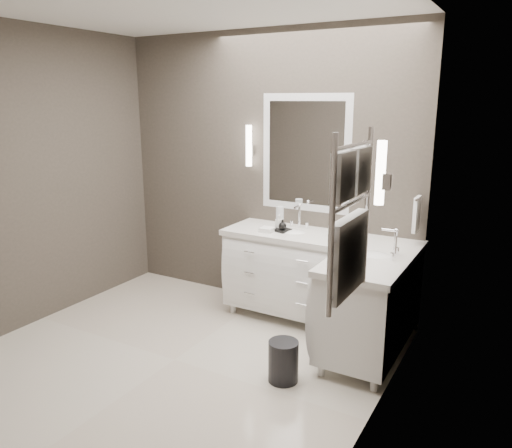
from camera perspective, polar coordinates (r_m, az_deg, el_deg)
The scene contains 19 objects.
floor at distance 4.23m, azimuth -9.31°, elevation -15.12°, with size 3.20×3.00×0.01m, color beige.
wall_back at distance 5.00m, azimuth 0.95°, elevation 6.08°, with size 3.20×0.01×2.70m, color #413B34.
wall_left at distance 4.94m, azimuth -24.71°, elevation 4.69°, with size 0.01×3.00×2.70m, color #413B34.
wall_right at distance 3.02m, azimuth 14.08°, elevation 0.35°, with size 0.01×3.00×2.70m, color #413B34.
vanity_back at distance 4.76m, azimuth 4.06°, elevation -5.09°, with size 1.24×0.59×0.97m.
vanity_right at distance 4.19m, azimuth 13.06°, elevation -8.19°, with size 0.59×1.24×0.97m.
mirror_back at distance 4.76m, azimuth 5.66°, elevation 8.04°, with size 0.90×0.02×1.10m.
mirror_right at distance 3.76m, azimuth 17.37°, elevation 5.86°, with size 0.02×0.90×1.10m.
sconce_back at distance 4.97m, azimuth -0.82°, elevation 8.84°, with size 0.06×0.06×0.40m.
sconce_right at distance 3.21m, azimuth 14.04°, elevation 5.54°, with size 0.06×0.06×0.40m.
towel_bar_corner at distance 4.38m, azimuth 17.89°, elevation 1.15°, with size 0.03×0.22×0.30m.
towel_ladder at distance 2.66m, azimuth 10.65°, elevation -0.40°, with size 0.06×0.58×0.90m.
waste_bin at distance 3.84m, azimuth 3.14°, elevation -15.39°, with size 0.23×0.23×0.32m, color black.
amenity_tray_back at distance 4.66m, azimuth 2.87°, elevation -0.65°, with size 0.17×0.13×0.03m, color black.
amenity_tray_right at distance 3.89m, azimuth 11.31°, elevation -3.90°, with size 0.12×0.16×0.02m, color black.
water_bottle at distance 4.73m, azimuth 2.74°, elevation 0.74°, with size 0.07×0.07×0.21m, color silver.
soap_bottle_a at distance 4.67m, azimuth 2.67°, elevation 0.31°, with size 0.05×0.06×0.12m, color white.
soap_bottle_b at distance 4.60m, azimuth 3.05°, elevation -0.06°, with size 0.07×0.07×0.09m, color black.
soap_bottle_c at distance 3.87m, azimuth 11.37°, elevation -2.59°, with size 0.06×0.06×0.16m, color white.
Camera 1 is at (2.37, -2.84, 2.05)m, focal length 35.00 mm.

